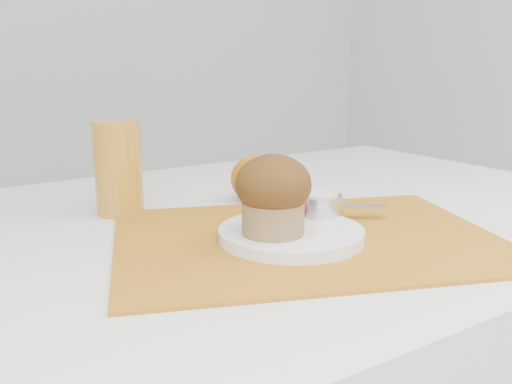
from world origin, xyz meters
TOP-DOWN VIEW (x-y plane):
  - placemat at (-0.02, -0.08)m, footprint 0.58×0.51m
  - plate at (-0.04, -0.08)m, footprint 0.23×0.23m
  - ramekin at (0.03, -0.05)m, footprint 0.08×0.08m
  - cream at (0.03, -0.05)m, footprint 0.05×0.05m
  - raspberry_near at (-0.02, -0.04)m, footprint 0.02×0.02m
  - raspberry_far at (-0.01, -0.04)m, footprint 0.02×0.02m
  - butter_knife at (0.05, -0.03)m, footprint 0.16×0.11m
  - orange at (0.03, 0.12)m, footprint 0.07×0.07m
  - juice_glass at (-0.17, 0.17)m, footprint 0.08×0.08m
  - muffin at (-0.08, -0.08)m, footprint 0.09×0.09m

SIDE VIEW (x-z plane):
  - placemat at x=-0.02m, z-range 0.75..0.75m
  - plate at x=-0.04m, z-range 0.75..0.77m
  - butter_knife at x=0.05m, z-range 0.77..0.77m
  - raspberry_far at x=-0.01m, z-range 0.77..0.79m
  - raspberry_near at x=-0.02m, z-range 0.77..0.79m
  - ramekin at x=0.03m, z-range 0.77..0.80m
  - orange at x=0.03m, z-range 0.75..0.82m
  - cream at x=0.03m, z-range 0.79..0.80m
  - muffin at x=-0.08m, z-range 0.77..0.87m
  - juice_glass at x=-0.17m, z-range 0.75..0.89m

